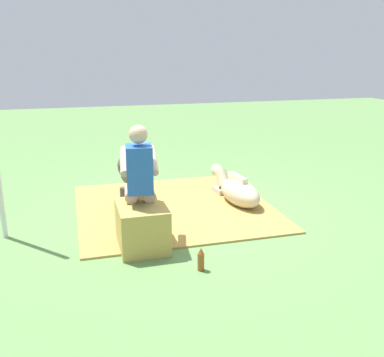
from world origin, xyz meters
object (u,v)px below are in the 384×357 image
(hay_bale, at_px, (142,226))
(soda_bottle, at_px, (201,259))
(person_seated, at_px, (139,178))
(pony_standing, at_px, (132,171))
(pony_lying, at_px, (237,190))

(hay_bale, distance_m, soda_bottle, 0.86)
(hay_bale, bearing_deg, person_seated, -4.50)
(hay_bale, relative_size, person_seated, 0.49)
(person_seated, distance_m, soda_bottle, 1.18)
(person_seated, xyz_separation_m, pony_standing, (1.15, -0.07, -0.24))
(hay_bale, height_order, pony_standing, pony_standing)
(hay_bale, height_order, pony_lying, hay_bale)
(person_seated, bearing_deg, hay_bale, 175.50)
(hay_bale, relative_size, pony_lying, 0.50)
(pony_lying, bearing_deg, soda_bottle, 149.30)
(pony_standing, bearing_deg, person_seated, 176.59)
(pony_standing, xyz_separation_m, soda_bottle, (-2.02, -0.40, -0.41))
(soda_bottle, bearing_deg, hay_bale, 34.38)
(pony_standing, distance_m, soda_bottle, 2.10)
(person_seated, distance_m, pony_standing, 1.18)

